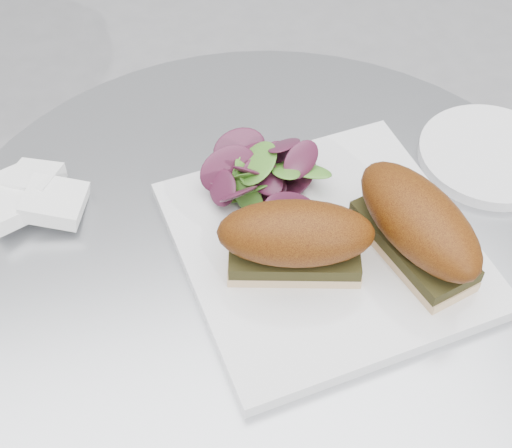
{
  "coord_description": "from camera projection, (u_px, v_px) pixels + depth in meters",
  "views": [
    {
      "loc": [
        -0.12,
        -0.42,
        1.3
      ],
      "look_at": [
        -0.01,
        0.02,
        0.77
      ],
      "focal_mm": 50.0,
      "sensor_mm": 36.0,
      "label": 1
    }
  ],
  "objects": [
    {
      "name": "table",
      "position": [
        267.0,
        376.0,
        0.91
      ],
      "size": [
        0.7,
        0.7,
        0.73
      ],
      "color": "#A2A4A9",
      "rests_on": "ground"
    },
    {
      "name": "napkin",
      "position": [
        37.0,
        204.0,
        0.76
      ],
      "size": [
        0.12,
        0.12,
        0.02
      ],
      "primitive_type": null,
      "rotation": [
        0.0,
        0.0,
        0.16
      ],
      "color": "white",
      "rests_on": "table"
    },
    {
      "name": "salad",
      "position": [
        261.0,
        176.0,
        0.74
      ],
      "size": [
        0.12,
        0.12,
        0.05
      ],
      "primitive_type": null,
      "color": "#59902F",
      "rests_on": "plate"
    },
    {
      "name": "sandwich_left",
      "position": [
        295.0,
        239.0,
        0.66
      ],
      "size": [
        0.16,
        0.1,
        0.08
      ],
      "rotation": [
        0.0,
        0.0,
        -0.27
      ],
      "color": "#DCBA8A",
      "rests_on": "plate"
    },
    {
      "name": "sandwich_right",
      "position": [
        417.0,
        225.0,
        0.67
      ],
      "size": [
        0.11,
        0.17,
        0.08
      ],
      "rotation": [
        0.0,
        0.0,
        -1.31
      ],
      "color": "#DCBA8A",
      "rests_on": "plate"
    },
    {
      "name": "saucer",
      "position": [
        490.0,
        155.0,
        0.81
      ],
      "size": [
        0.16,
        0.16,
        0.01
      ],
      "primitive_type": "cylinder",
      "color": "silver",
      "rests_on": "table"
    },
    {
      "name": "plate",
      "position": [
        325.0,
        246.0,
        0.72
      ],
      "size": [
        0.31,
        0.31,
        0.02
      ],
      "primitive_type": "cube",
      "rotation": [
        0.0,
        0.0,
        0.12
      ],
      "color": "silver",
      "rests_on": "table"
    }
  ]
}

